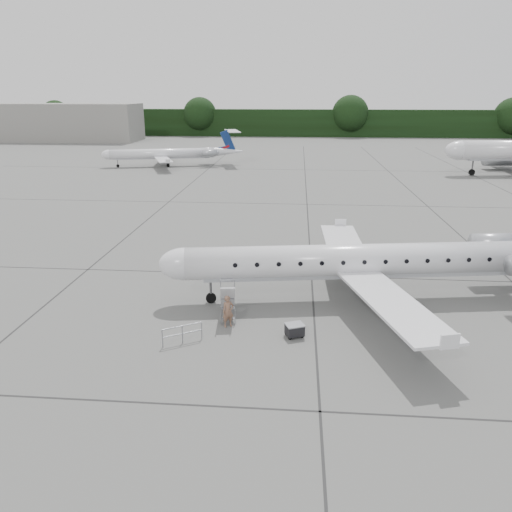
# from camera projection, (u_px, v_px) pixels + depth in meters

# --- Properties ---
(ground) EXTENTS (320.00, 320.00, 0.00)m
(ground) POSITION_uv_depth(u_px,v_px,m) (387.00, 318.00, 29.96)
(ground) COLOR slate
(ground) RESTS_ON ground
(treeline) EXTENTS (260.00, 4.00, 8.00)m
(treeline) POSITION_uv_depth(u_px,v_px,m) (318.00, 123.00, 151.78)
(treeline) COLOR black
(treeline) RESTS_ON ground
(terminal_building) EXTENTS (40.00, 14.00, 10.00)m
(terminal_building) POSITION_uv_depth(u_px,v_px,m) (66.00, 122.00, 138.10)
(terminal_building) COLOR slate
(terminal_building) RESTS_ON ground
(main_regional_jet) EXTENTS (31.80, 25.02, 7.42)m
(main_regional_jet) POSITION_uv_depth(u_px,v_px,m) (363.00, 245.00, 31.64)
(main_regional_jet) COLOR silver
(main_regional_jet) RESTS_ON ground
(airstair) EXTENTS (1.18, 2.35, 2.33)m
(airstair) POSITION_uv_depth(u_px,v_px,m) (228.00, 299.00, 29.77)
(airstair) COLOR silver
(airstair) RESTS_ON ground
(passenger) EXTENTS (0.82, 0.73, 1.89)m
(passenger) POSITION_uv_depth(u_px,v_px,m) (228.00, 311.00, 28.63)
(passenger) COLOR brown
(passenger) RESTS_ON ground
(safety_railing) EXTENTS (1.93, 1.20, 1.00)m
(safety_railing) POSITION_uv_depth(u_px,v_px,m) (182.00, 334.00, 26.85)
(safety_railing) COLOR gray
(safety_railing) RESTS_ON ground
(baggage_cart) EXTENTS (1.15, 1.05, 0.81)m
(baggage_cart) POSITION_uv_depth(u_px,v_px,m) (295.00, 330.00, 27.58)
(baggage_cart) COLOR black
(baggage_cart) RESTS_ON ground
(bg_regional_left) EXTENTS (27.74, 22.93, 6.33)m
(bg_regional_left) POSITION_uv_depth(u_px,v_px,m) (162.00, 149.00, 90.56)
(bg_regional_left) COLOR silver
(bg_regional_left) RESTS_ON ground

